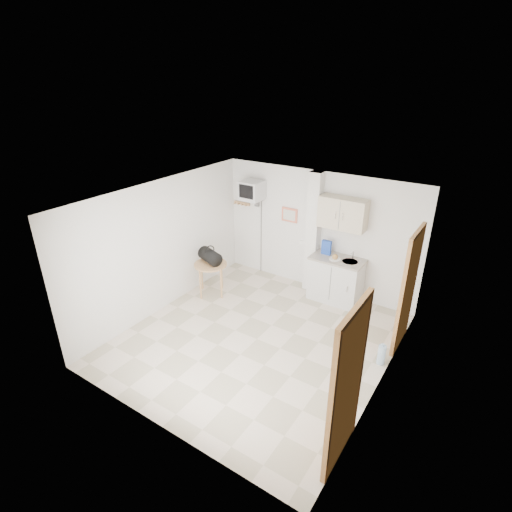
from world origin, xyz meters
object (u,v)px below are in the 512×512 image
Objects in this scene: round_table at (211,267)px; duffel_bag at (210,256)px; crt_television at (252,191)px; water_bottle at (381,355)px.

round_table is 0.24m from duffel_bag.
round_table is (-0.20, -1.22, -1.34)m from crt_television.
crt_television is 3.16× the size of round_table.
water_bottle is (3.63, -0.25, -0.43)m from round_table.
round_table is 1.20× the size of duffel_bag.
duffel_bag is (-0.04, 0.05, 0.23)m from round_table.
duffel_bag is at bearing 130.37° from round_table.
crt_television reaches higher than duffel_bag.
round_table is 3.66m from water_bottle.
crt_television is 1.82m from round_table.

